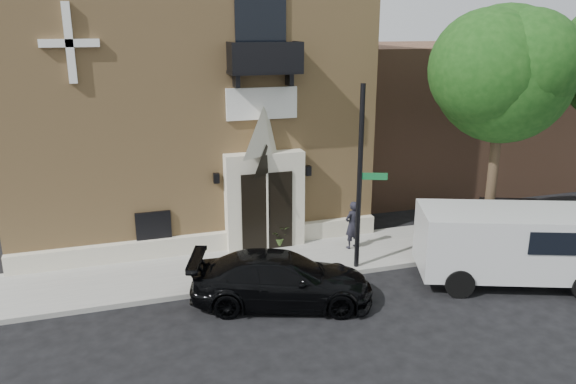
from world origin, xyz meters
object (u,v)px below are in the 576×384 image
(cargo_van, at_px, (521,243))
(pedestrian_near, at_px, (352,225))
(street_sign, at_px, (360,178))
(dumpster, at_px, (511,220))
(black_sedan, at_px, (282,279))
(fire_hydrant, at_px, (436,241))

(cargo_van, xyz_separation_m, pedestrian_near, (-3.71, 3.58, -0.27))
(cargo_van, bearing_deg, street_sign, 172.90)
(cargo_van, distance_m, street_sign, 4.99)
(pedestrian_near, bearing_deg, dumpster, 151.92)
(black_sedan, xyz_separation_m, street_sign, (2.83, 1.33, 2.24))
(cargo_van, xyz_separation_m, dumpster, (1.88, 2.73, -0.43))
(pedestrian_near, bearing_deg, cargo_van, 116.60)
(black_sedan, relative_size, pedestrian_near, 3.03)
(black_sedan, xyz_separation_m, dumpster, (8.86, 1.87, 0.09))
(cargo_van, height_order, fire_hydrant, cargo_van)
(street_sign, xyz_separation_m, dumpster, (6.03, 0.55, -2.15))
(cargo_van, bearing_deg, black_sedan, -166.33)
(dumpster, bearing_deg, fire_hydrant, -151.40)
(fire_hydrant, xyz_separation_m, pedestrian_near, (-2.41, 1.26, 0.40))
(street_sign, distance_m, pedestrian_near, 2.48)
(fire_hydrant, bearing_deg, black_sedan, -165.48)
(cargo_van, bearing_deg, fire_hydrant, 139.92)
(dumpster, bearing_deg, street_sign, -153.45)
(pedestrian_near, bearing_deg, fire_hydrant, 133.01)
(street_sign, xyz_separation_m, pedestrian_near, (0.44, 1.40, -2.00))
(black_sedan, distance_m, fire_hydrant, 5.86)
(street_sign, relative_size, fire_hydrant, 6.65)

